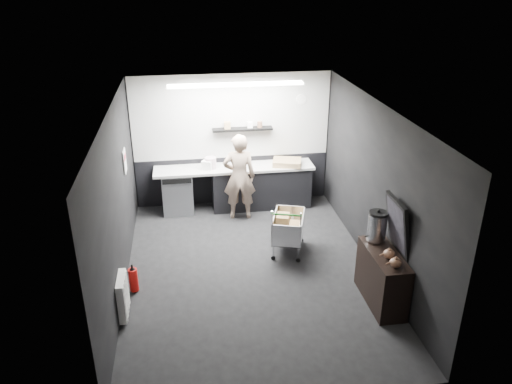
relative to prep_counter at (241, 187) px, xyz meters
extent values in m
plane|color=black|center=(-0.14, -2.42, -0.46)|extent=(5.50, 5.50, 0.00)
plane|color=white|center=(-0.14, -2.42, 2.24)|extent=(5.50, 5.50, 0.00)
plane|color=black|center=(-0.14, 0.33, 0.89)|extent=(5.50, 0.00, 5.50)
plane|color=black|center=(-0.14, -5.17, 0.89)|extent=(5.50, 0.00, 5.50)
plane|color=black|center=(-2.14, -2.42, 0.89)|extent=(0.00, 5.50, 5.50)
plane|color=black|center=(1.86, -2.42, 0.89)|extent=(0.00, 5.50, 5.50)
cube|color=silver|center=(-0.14, 0.31, 1.39)|extent=(3.95, 0.02, 1.70)
cube|color=black|center=(-0.14, 0.31, 0.04)|extent=(3.95, 0.02, 1.00)
cube|color=black|center=(0.06, 0.20, 1.16)|extent=(1.20, 0.22, 0.04)
cylinder|color=white|center=(1.26, 0.30, 1.69)|extent=(0.20, 0.03, 0.20)
cube|color=white|center=(-2.12, -1.12, 1.09)|extent=(0.02, 0.30, 0.40)
cube|color=red|center=(-2.11, -1.12, 1.16)|extent=(0.02, 0.22, 0.10)
cube|color=white|center=(-2.08, -3.32, -0.11)|extent=(0.10, 0.50, 0.60)
cube|color=white|center=(-0.14, -0.57, 2.21)|extent=(2.40, 0.20, 0.04)
cube|color=black|center=(0.41, 0.00, -0.03)|extent=(2.00, 0.56, 0.85)
cube|color=beige|center=(-0.14, 0.00, 0.42)|extent=(3.20, 0.60, 0.05)
cube|color=#9EA0A5|center=(-1.29, 0.00, -0.03)|extent=(0.60, 0.58, 0.85)
cube|color=black|center=(-1.29, -0.30, 0.32)|extent=(0.56, 0.02, 0.10)
imported|color=beige|center=(-0.09, -0.45, 0.40)|extent=(0.66, 0.46, 1.72)
cube|color=silver|center=(0.59, -1.87, -0.17)|extent=(0.72, 0.90, 0.02)
cube|color=silver|center=(0.35, -1.87, 0.02)|extent=(0.26, 0.75, 0.41)
cube|color=silver|center=(0.83, -1.87, 0.02)|extent=(0.26, 0.75, 0.41)
cube|color=silver|center=(0.59, -2.25, 0.02)|extent=(0.49, 0.17, 0.41)
cube|color=silver|center=(0.59, -1.49, 0.02)|extent=(0.49, 0.17, 0.41)
cylinder|color=silver|center=(0.38, -2.22, -0.30)|extent=(0.02, 0.02, 0.28)
cylinder|color=silver|center=(0.80, -2.22, -0.30)|extent=(0.02, 0.02, 0.28)
cylinder|color=silver|center=(0.38, -1.52, -0.30)|extent=(0.02, 0.02, 0.28)
cylinder|color=silver|center=(0.80, -1.52, -0.30)|extent=(0.02, 0.02, 0.28)
cylinder|color=#248323|center=(0.59, -2.31, 0.46)|extent=(0.49, 0.18, 0.03)
cube|color=olive|center=(0.48, -1.78, 0.01)|extent=(0.29, 0.33, 0.35)
cube|color=olive|center=(0.72, -1.98, -0.01)|extent=(0.27, 0.31, 0.31)
cylinder|color=black|center=(0.38, -2.22, -0.42)|extent=(0.08, 0.05, 0.07)
cylinder|color=black|center=(0.38, -1.52, -0.42)|extent=(0.08, 0.05, 0.07)
cylinder|color=black|center=(0.80, -2.22, -0.42)|extent=(0.08, 0.05, 0.07)
cylinder|color=black|center=(0.80, -1.52, -0.42)|extent=(0.08, 0.05, 0.07)
cube|color=black|center=(1.64, -3.51, -0.05)|extent=(0.41, 1.10, 0.82)
cylinder|color=silver|center=(1.64, -3.14, 0.60)|extent=(0.27, 0.27, 0.42)
cylinder|color=black|center=(1.64, -3.14, 0.82)|extent=(0.27, 0.27, 0.04)
sphere|color=black|center=(1.64, -3.14, 0.86)|extent=(0.05, 0.05, 0.05)
ellipsoid|color=brown|center=(1.64, -3.65, 0.44)|extent=(0.16, 0.16, 0.13)
ellipsoid|color=brown|center=(1.64, -3.88, 0.44)|extent=(0.16, 0.16, 0.13)
cube|color=black|center=(1.80, -3.46, 0.78)|extent=(0.19, 0.64, 0.82)
cube|color=black|center=(1.78, -3.46, 0.78)|extent=(0.13, 0.55, 0.70)
cylinder|color=#B70F0C|center=(-1.99, -2.71, -0.25)|extent=(0.14, 0.14, 0.37)
cone|color=black|center=(-1.99, -2.71, -0.04)|extent=(0.09, 0.09, 0.06)
cylinder|color=black|center=(-1.99, -2.71, -0.01)|extent=(0.03, 0.03, 0.06)
cube|color=#A58558|center=(0.93, -0.05, 0.50)|extent=(0.65, 0.55, 0.11)
cylinder|color=beige|center=(-0.61, 0.00, 0.55)|extent=(0.22, 0.22, 0.22)
cube|color=white|center=(-0.67, -0.05, 0.53)|extent=(0.25, 0.23, 0.18)
camera|label=1|loc=(-1.09, -9.29, 4.06)|focal=35.00mm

